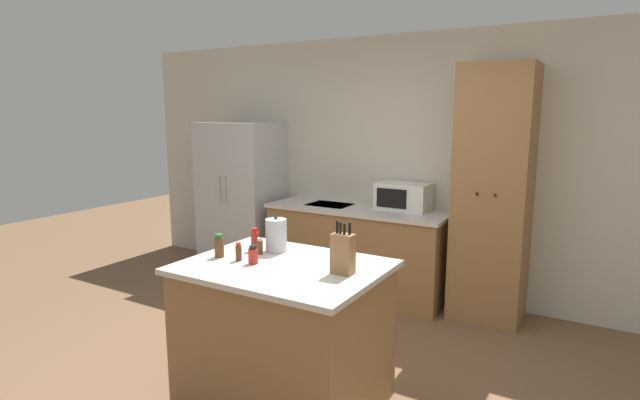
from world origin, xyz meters
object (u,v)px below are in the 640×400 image
object	(u,v)px
spice_bottle_short_red	(255,240)
spice_bottle_green_herb	(253,255)
microwave	(404,196)
spice_bottle_tall_dark	(260,247)
kettle	(276,235)
knife_block	(343,253)
spice_bottle_pale_salt	(219,246)
pantry_cabinet	(493,195)
spice_bottle_amber_oil	(239,252)
refrigerator	(242,198)

from	to	relation	value
spice_bottle_short_red	spice_bottle_green_herb	xyz separation A→B (m)	(0.18, -0.24, -0.02)
microwave	spice_bottle_short_red	xyz separation A→B (m)	(-0.30, -1.98, -0.04)
spice_bottle_tall_dark	kettle	bearing A→B (deg)	62.23
microwave	knife_block	world-z (taller)	knife_block
spice_bottle_pale_salt	kettle	xyz separation A→B (m)	(0.24, 0.29, 0.04)
spice_bottle_short_red	kettle	world-z (taller)	kettle
kettle	spice_bottle_pale_salt	bearing A→B (deg)	-129.51
microwave	spice_bottle_pale_salt	size ratio (longest dim) A/B	3.33
pantry_cabinet	spice_bottle_amber_oil	world-z (taller)	pantry_cabinet
refrigerator	spice_bottle_short_red	world-z (taller)	refrigerator
spice_bottle_pale_salt	microwave	bearing A→B (deg)	79.73
spice_bottle_short_red	spice_bottle_pale_salt	world-z (taller)	spice_bottle_short_red
refrigerator	kettle	bearing A→B (deg)	-45.35
knife_block	spice_bottle_tall_dark	xyz separation A→B (m)	(-0.66, 0.08, -0.07)
pantry_cabinet	spice_bottle_pale_salt	xyz separation A→B (m)	(-1.26, -2.13, -0.14)
pantry_cabinet	knife_block	bearing A→B (deg)	-101.51
spice_bottle_amber_oil	spice_bottle_green_herb	size ratio (longest dim) A/B	1.01
spice_bottle_tall_dark	spice_bottle_short_red	size ratio (longest dim) A/B	0.70
microwave	spice_bottle_short_red	distance (m)	2.00
spice_bottle_green_herb	spice_bottle_pale_salt	world-z (taller)	spice_bottle_pale_salt
spice_bottle_short_red	knife_block	bearing A→B (deg)	-10.08
microwave	spice_bottle_pale_salt	distance (m)	2.25
pantry_cabinet	kettle	size ratio (longest dim) A/B	9.12
microwave	pantry_cabinet	bearing A→B (deg)	-5.59
pantry_cabinet	spice_bottle_short_red	distance (m)	2.22
microwave	kettle	distance (m)	1.93
spice_bottle_tall_dark	spice_bottle_short_red	bearing A→B (deg)	147.32
spice_bottle_green_herb	spice_bottle_pale_salt	bearing A→B (deg)	179.19
spice_bottle_tall_dark	spice_bottle_amber_oil	distance (m)	0.19
refrigerator	spice_bottle_amber_oil	world-z (taller)	refrigerator
spice_bottle_green_herb	microwave	bearing A→B (deg)	86.86
microwave	spice_bottle_green_herb	xyz separation A→B (m)	(-0.12, -2.22, -0.06)
refrigerator	knife_block	bearing A→B (deg)	-39.77
refrigerator	spice_bottle_green_herb	world-z (taller)	refrigerator
refrigerator	spice_bottle_amber_oil	xyz separation A→B (m)	(1.68, -2.07, 0.11)
spice_bottle_green_herb	knife_block	bearing A→B (deg)	10.90
kettle	refrigerator	bearing A→B (deg)	134.65
spice_bottle_tall_dark	spice_bottle_amber_oil	bearing A→B (deg)	-97.67
microwave	spice_bottle_amber_oil	distance (m)	2.23
spice_bottle_pale_salt	kettle	world-z (taller)	kettle
spice_bottle_pale_salt	kettle	bearing A→B (deg)	50.49
refrigerator	knife_block	size ratio (longest dim) A/B	5.55
refrigerator	microwave	xyz separation A→B (m)	(1.92, 0.14, 0.16)
pantry_cabinet	spice_bottle_tall_dark	xyz separation A→B (m)	(-1.08, -1.94, -0.16)
pantry_cabinet	spice_bottle_amber_oil	bearing A→B (deg)	-117.32
pantry_cabinet	knife_block	size ratio (longest dim) A/B	7.22
spice_bottle_amber_oil	kettle	xyz separation A→B (m)	(0.08, 0.29, 0.06)
pantry_cabinet	microwave	size ratio (longest dim) A/B	4.44
spice_bottle_green_herb	kettle	distance (m)	0.31
pantry_cabinet	spice_bottle_green_herb	distance (m)	2.35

